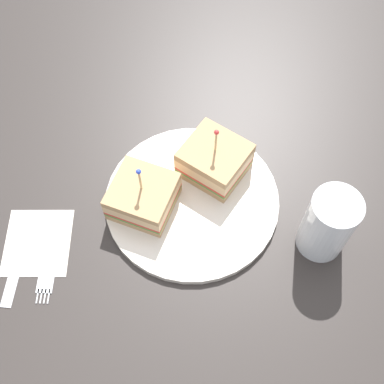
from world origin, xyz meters
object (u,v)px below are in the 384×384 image
object	(u,v)px
drink_glass	(327,226)
fork	(48,269)
plate	(192,200)
knife	(16,265)
sandwich_half_front	(215,160)
sandwich_half_back	(143,196)
napkin	(38,242)

from	to	relation	value
drink_glass	fork	world-z (taller)	drink_glass
plate	knife	distance (cm)	26.18
drink_glass	sandwich_half_front	bearing A→B (deg)	58.04
drink_glass	knife	distance (cm)	42.58
sandwich_half_back	drink_glass	bearing A→B (deg)	-96.59
plate	fork	size ratio (longest dim) A/B	2.02
sandwich_half_front	knife	xyz separation A→B (cm)	(-17.55, 25.92, -3.54)
drink_glass	knife	size ratio (longest dim) A/B	0.82
fork	knife	world-z (taller)	same
knife	napkin	bearing A→B (deg)	-29.01
sandwich_half_front	knife	world-z (taller)	sandwich_half_front
sandwich_half_front	drink_glass	world-z (taller)	drink_glass
knife	sandwich_half_front	bearing A→B (deg)	-55.89
drink_glass	napkin	size ratio (longest dim) A/B	1.09
sandwich_half_back	plate	bearing A→B (deg)	-77.05
plate	sandwich_half_back	size ratio (longest dim) A/B	2.45
plate	sandwich_half_front	distance (cm)	6.78
drink_glass	napkin	world-z (taller)	drink_glass
plate	sandwich_half_front	world-z (taller)	sandwich_half_front
sandwich_half_back	fork	distance (cm)	16.44
sandwich_half_front	sandwich_half_back	size ratio (longest dim) A/B	1.12
fork	sandwich_half_back	bearing A→B (deg)	-47.65
plate	drink_glass	distance (cm)	19.51
sandwich_half_front	fork	distance (cm)	28.07
plate	sandwich_half_front	bearing A→B (deg)	-27.77
napkin	knife	bearing A→B (deg)	150.99
sandwich_half_front	fork	world-z (taller)	sandwich_half_front
drink_glass	sandwich_half_back	bearing A→B (deg)	83.41
sandwich_half_back	napkin	size ratio (longest dim) A/B	1.01
sandwich_half_front	sandwich_half_back	world-z (taller)	sandwich_half_front
fork	plate	bearing A→B (deg)	-56.42
plate	fork	distance (cm)	22.45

